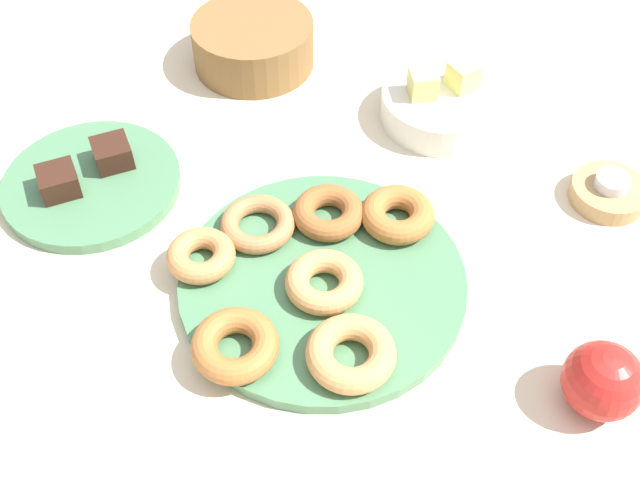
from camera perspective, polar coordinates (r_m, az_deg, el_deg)
The scene contains 19 objects.
ground_plane at distance 0.88m, azimuth 0.19°, elevation -3.46°, with size 2.40×2.40×0.00m, color beige.
donut_plate at distance 0.87m, azimuth 0.19°, elevation -3.13°, with size 0.33×0.33×0.02m, color #4C7F56.
donut_0 at distance 0.79m, azimuth 2.33°, elevation -8.50°, with size 0.09×0.09×0.03m, color tan.
donut_1 at distance 0.91m, azimuth 0.63°, elevation 2.06°, with size 0.09×0.09×0.03m, color #995B2D.
donut_2 at distance 0.80m, azimuth -6.39°, elevation -7.87°, with size 0.09×0.09×0.03m, color #AD6B33.
donut_3 at distance 0.90m, azimuth -4.70°, elevation 1.21°, with size 0.09×0.09×0.02m, color #B27547.
donut_4 at distance 0.84m, azimuth 0.40°, elevation -3.16°, with size 0.09×0.09×0.03m, color tan.
donut_5 at distance 0.91m, azimuth 5.85°, elevation 1.91°, with size 0.09×0.09×0.03m, color #AD6B33.
donut_6 at distance 0.88m, azimuth -8.92°, elevation -1.16°, with size 0.08×0.08×0.03m, color #C6844C.
cake_plate at distance 1.02m, azimuth -16.76°, elevation 4.09°, with size 0.23×0.23×0.02m, color #4C7F56.
brownie_near at distance 1.00m, azimuth -19.05°, elevation 4.20°, with size 0.05×0.05×0.03m, color #381E14.
brownie_far at distance 1.02m, azimuth -15.34°, elevation 6.31°, with size 0.05×0.05×0.03m, color #381E14.
candle_holder at distance 1.03m, azimuth 20.82°, elevation 3.33°, with size 0.09×0.09×0.02m, color tan.
tealight at distance 1.01m, azimuth 21.11°, elevation 4.09°, with size 0.04×0.04×0.01m, color silver.
basket at distance 1.17m, azimuth -5.04°, elevation 14.49°, with size 0.18×0.18×0.07m, color brown.
fruit_bowl at distance 1.08m, azimuth 9.05°, elevation 9.91°, with size 0.17×0.17×0.04m, color silver.
melon_chunk_left at distance 1.05m, azimuth 7.74°, elevation 11.54°, with size 0.04×0.04×0.04m, color #DBD67A.
melon_chunk_right at distance 1.07m, azimuth 10.72°, elevation 12.03°, with size 0.04×0.04×0.04m, color #DBD67A.
apple at distance 0.81m, azimuth 20.46°, elevation -9.88°, with size 0.08×0.08×0.08m, color red.
Camera 1 is at (-0.05, -0.53, 0.70)m, focal length 42.61 mm.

